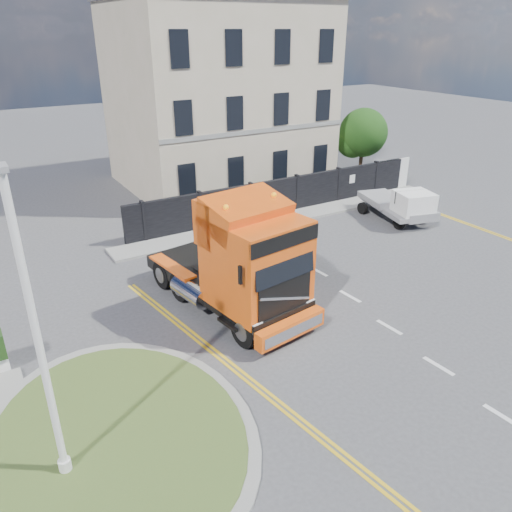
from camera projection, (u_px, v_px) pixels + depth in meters
ground at (282, 312)px, 18.38m from camera, size 120.00×120.00×0.00m
traffic_island at (119, 435)px, 12.72m from camera, size 6.80×6.80×0.17m
hoarding_fence at (290, 195)px, 28.04m from camera, size 18.80×0.25×2.00m
georgian_building at (218, 93)px, 31.64m from camera, size 12.30×10.30×12.80m
tree at (361, 135)px, 33.28m from camera, size 3.20×3.20×4.80m
pavement_far at (290, 217)px, 27.48m from camera, size 20.00×1.60×0.12m
truck at (244, 265)px, 17.44m from camera, size 3.77×7.70×4.43m
flatbed_pickup at (405, 205)px, 26.40m from camera, size 2.84×4.79×1.85m
lamppost_island at (37, 336)px, 10.10m from camera, size 0.23×0.46×7.38m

